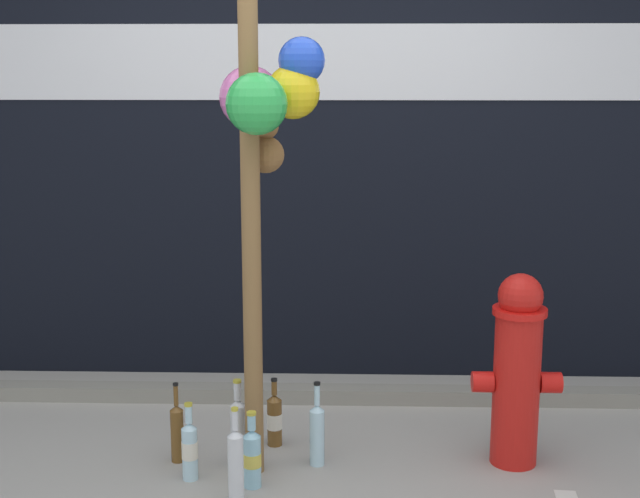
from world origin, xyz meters
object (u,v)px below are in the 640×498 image
(bottle_4, at_px, (236,465))
(bottle_1, at_px, (177,432))
(bottle_2, at_px, (275,419))
(fire_hydrant, at_px, (517,369))
(bottle_6, at_px, (317,433))
(bottle_0, at_px, (190,449))
(bottle_5, at_px, (238,429))
(memorial_post, at_px, (261,69))
(bottle_3, at_px, (252,456))

(bottle_4, bearing_deg, bottle_1, 129.51)
(bottle_2, bearing_deg, bottle_1, -156.13)
(fire_hydrant, height_order, bottle_2, fire_hydrant)
(bottle_4, bearing_deg, fire_hydrant, 18.96)
(bottle_2, xyz_separation_m, bottle_6, (0.21, -0.20, 0.02))
(bottle_0, height_order, bottle_6, bottle_6)
(bottle_5, bearing_deg, bottle_4, -84.56)
(bottle_2, relative_size, bottle_6, 0.85)
(bottle_0, height_order, bottle_4, bottle_4)
(memorial_post, relative_size, bottle_3, 8.57)
(memorial_post, distance_m, bottle_6, 1.60)
(bottle_1, xyz_separation_m, bottle_3, (0.36, -0.23, -0.01))
(bottle_2, height_order, bottle_6, bottle_6)
(memorial_post, bearing_deg, bottle_0, -164.57)
(bottle_0, relative_size, bottle_5, 0.87)
(bottle_1, bearing_deg, bottle_6, -1.45)
(bottle_0, bearing_deg, bottle_2, 46.99)
(memorial_post, xyz_separation_m, bottle_5, (-0.13, 0.06, -1.57))
(bottle_3, distance_m, bottle_5, 0.23)
(memorial_post, distance_m, bottle_0, 1.63)
(bottle_3, xyz_separation_m, bottle_4, (-0.05, -0.15, 0.03))
(memorial_post, relative_size, bottle_6, 7.40)
(memorial_post, bearing_deg, fire_hydrant, 6.12)
(bottle_0, bearing_deg, fire_hydrant, 8.26)
(bottle_4, bearing_deg, bottle_2, 78.88)
(bottle_5, height_order, bottle_6, bottle_5)
(bottle_3, bearing_deg, bottle_1, 147.27)
(bottle_2, xyz_separation_m, bottle_5, (-0.15, -0.21, 0.04))
(bottle_1, bearing_deg, fire_hydrant, 1.28)
(memorial_post, xyz_separation_m, bottle_1, (-0.41, 0.08, -1.60))
(bottle_0, distance_m, bottle_2, 0.49)
(bottle_0, distance_m, bottle_6, 0.56)
(fire_hydrant, bearing_deg, bottle_2, 171.97)
(fire_hydrant, height_order, bottle_1, fire_hydrant)
(bottle_4, bearing_deg, bottle_6, 48.76)
(bottle_1, relative_size, bottle_4, 0.90)
(bottle_2, relative_size, bottle_3, 0.98)
(bottle_3, bearing_deg, memorial_post, 73.28)
(bottle_2, height_order, bottle_5, bottle_5)
(bottle_6, bearing_deg, fire_hydrant, 3.23)
(bottle_0, distance_m, bottle_3, 0.28)
(bottle_6, bearing_deg, bottle_2, 135.45)
(bottle_1, relative_size, bottle_2, 1.13)
(bottle_5, bearing_deg, bottle_0, -141.38)
(memorial_post, relative_size, bottle_4, 6.96)
(bottle_3, height_order, bottle_5, bottle_5)
(memorial_post, bearing_deg, bottle_3, -106.72)
(memorial_post, xyz_separation_m, fire_hydrant, (1.10, 0.12, -1.30))
(fire_hydrant, xyz_separation_m, bottle_0, (-1.42, -0.21, -0.30))
(bottle_4, height_order, bottle_5, bottle_4)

